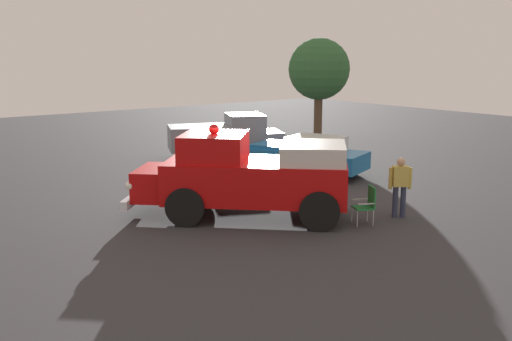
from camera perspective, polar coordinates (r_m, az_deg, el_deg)
name	(u,v)px	position (r m, az deg, el deg)	size (l,w,h in m)	color
ground_plane	(251,212)	(16.64, -0.51, -4.08)	(60.00, 60.00, 0.00)	#333335
vintage_fire_truck	(248,175)	(15.81, -0.84, -0.45)	(5.78, 5.70, 2.59)	black
classic_hot_rod	(308,155)	(21.59, 5.12, 1.55)	(3.29, 4.73, 1.46)	black
parked_pickup	(225,136)	(24.76, -3.09, 3.44)	(5.11, 3.62, 1.90)	black
lawn_chair_near_truck	(315,169)	(19.79, 5.89, 0.15)	(0.53, 0.55, 1.02)	#B7BABF
lawn_chair_by_car	(367,202)	(15.60, 10.92, -3.12)	(0.66, 0.66, 1.02)	#B7BABF
spectator_seated	(313,166)	(19.67, 5.64, 0.41)	(0.56, 0.41, 1.29)	#383842
spectator_standing	(400,183)	(16.37, 14.03, -1.22)	(0.58, 0.46, 1.68)	#2D334C
oak_tree_left	(319,70)	(30.15, 6.24, 9.87)	(3.15, 3.15, 5.23)	brown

